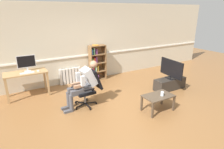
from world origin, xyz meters
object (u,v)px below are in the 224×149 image
Objects in this scene: spare_remote at (162,94)px; office_chair at (89,86)px; keyboard at (27,73)px; person_seated at (83,83)px; coffee_table at (158,97)px; drinking_glass at (162,94)px; radiator at (70,76)px; computer_mouse at (38,71)px; bookshelf at (96,63)px; tv_stand at (170,84)px; computer_desk at (26,76)px; imac_monitor at (26,62)px; tv_screen at (171,69)px.

office_chair is at bearing -178.05° from spare_remote.
keyboard is 0.31× the size of person_seated.
coffee_table is 0.14m from drinking_glass.
spare_remote is (1.46, -2.96, 0.16)m from radiator.
computer_mouse is 0.13× the size of radiator.
keyboard is 0.39× the size of office_chair.
spare_remote reaches higher than coffee_table.
drinking_glass is at bearing -45.63° from computer_mouse.
bookshelf is at bearing 97.90° from drinking_glass.
tv_stand is (3.73, -1.61, -0.59)m from computer_mouse.
imac_monitor is (0.07, 0.08, 0.39)m from computer_desk.
drinking_glass is (1.38, -3.04, 0.20)m from radiator.
keyboard is at bearing -176.14° from computer_mouse.
imac_monitor is 0.41m from computer_mouse.
drinking_glass is (2.73, -2.72, -0.55)m from imac_monitor.
tv_screen is at bearing -21.56° from keyboard.
keyboard is at bearing -139.51° from person_seated.
office_chair is at bearing 138.99° from coffee_table.
office_chair is at bearing -43.13° from keyboard.
imac_monitor is at bearing 135.06° from drinking_glass.
computer_desk is at bearing 159.98° from computer_mouse.
office_chair is 0.21m from person_seated.
computer_mouse is 0.67× the size of spare_remote.
computer_desk is 1.97m from office_chair.
bookshelf reaches higher than radiator.
bookshelf is 2.91m from spare_remote.
imac_monitor is at bearing 176.53° from spare_remote.
tv_stand is (2.64, -2.12, -0.09)m from radiator.
drinking_glass is at bearing 49.76° from person_seated.
keyboard is at bearing -135.49° from office_chair.
office_chair is at bearing 173.03° from tv_stand.
radiator reaches higher than coffee_table.
person_seated is at bearing -55.63° from computer_mouse.
radiator is at bearing 24.99° from computer_mouse.
radiator is 0.61× the size of person_seated.
keyboard is at bearing -76.65° from computer_desk.
bookshelf is (2.39, 0.29, -0.01)m from computer_desk.
tv_stand is at bearing -38.84° from radiator.
tv_screen reaches higher than coffee_table.
imac_monitor is 4.39m from tv_screen.
bookshelf is at bearing 146.78° from office_chair.
spare_remote is (1.67, -1.16, -0.22)m from person_seated.
imac_monitor is at bearing 79.87° from keyboard.
person_seated is at bearing 88.51° from tv_screen.
keyboard is 1.74m from person_seated.
computer_mouse reaches higher than spare_remote.
spare_remote is at bearing 4.37° from coffee_table.
computer_mouse is at bearing 134.37° from drinking_glass.
office_chair is at bearing -48.50° from imac_monitor.
tv_stand is 1.42× the size of coffee_table.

